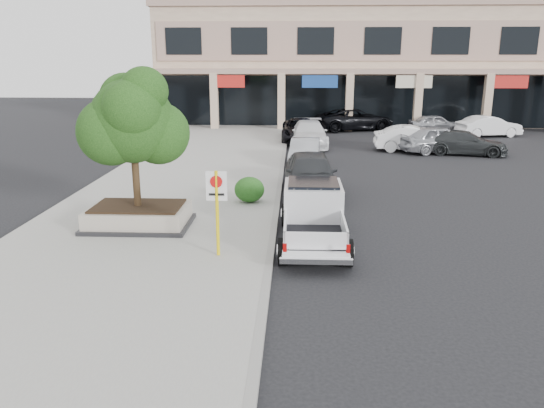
{
  "coord_description": "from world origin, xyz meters",
  "views": [
    {
      "loc": [
        -0.89,
        -12.74,
        5.24
      ],
      "look_at": [
        -1.54,
        1.5,
        1.31
      ],
      "focal_mm": 35.0,
      "sensor_mm": 36.0,
      "label": 1
    }
  ],
  "objects": [
    {
      "name": "ground",
      "position": [
        0.0,
        0.0,
        0.0
      ],
      "size": [
        120.0,
        120.0,
        0.0
      ],
      "primitive_type": "plane",
      "color": "black",
      "rests_on": "ground"
    },
    {
      "name": "sidewalk",
      "position": [
        -5.5,
        6.0,
        0.07
      ],
      "size": [
        8.0,
        52.0,
        0.15
      ],
      "primitive_type": "cube",
      "color": "gray",
      "rests_on": "ground"
    },
    {
      "name": "curb",
      "position": [
        -1.55,
        6.0,
        0.07
      ],
      "size": [
        0.2,
        52.0,
        0.15
      ],
      "primitive_type": "cube",
      "color": "gray",
      "rests_on": "ground"
    },
    {
      "name": "strip_mall",
      "position": [
        8.0,
        33.93,
        4.75
      ],
      "size": [
        40.55,
        12.43,
        9.5
      ],
      "color": "tan",
      "rests_on": "ground"
    },
    {
      "name": "planter",
      "position": [
        -5.78,
        2.93,
        0.48
      ],
      "size": [
        3.2,
        2.2,
        0.68
      ],
      "color": "black",
      "rests_on": "sidewalk"
    },
    {
      "name": "planter_tree",
      "position": [
        -5.65,
        3.08,
        3.41
      ],
      "size": [
        2.9,
        2.55,
        4.0
      ],
      "color": "black",
      "rests_on": "planter"
    },
    {
      "name": "no_parking_sign",
      "position": [
        -2.93,
        0.51,
        1.63
      ],
      "size": [
        0.55,
        0.09,
        2.3
      ],
      "color": "yellow",
      "rests_on": "sidewalk"
    },
    {
      "name": "hedge",
      "position": [
        -2.57,
        5.95,
        0.62
      ],
      "size": [
        1.1,
        0.99,
        0.93
      ],
      "primitive_type": "ellipsoid",
      "color": "#1C3F12",
      "rests_on": "sidewalk"
    },
    {
      "name": "pickup_truck",
      "position": [
        -0.35,
        1.98,
        0.82
      ],
      "size": [
        1.95,
        5.23,
        1.64
      ],
      "primitive_type": null,
      "rotation": [
        0.0,
        0.0,
        -0.0
      ],
      "color": "silver",
      "rests_on": "ground"
    },
    {
      "name": "curb_car_a",
      "position": [
        -0.3,
        7.85,
        0.84
      ],
      "size": [
        2.22,
        5.0,
        1.67
      ],
      "primitive_type": "imported",
      "rotation": [
        0.0,
        0.0,
        0.05
      ],
      "color": "#2A2C2F",
      "rests_on": "ground"
    },
    {
      "name": "curb_car_b",
      "position": [
        -0.44,
        13.66,
        0.67
      ],
      "size": [
        1.71,
        4.15,
        1.34
      ],
      "primitive_type": "imported",
      "rotation": [
        0.0,
        0.0,
        -0.07
      ],
      "color": "#9D9EA4",
      "rests_on": "ground"
    },
    {
      "name": "curb_car_c",
      "position": [
        -0.08,
        19.8,
        0.76
      ],
      "size": [
        2.27,
        5.29,
        1.52
      ],
      "primitive_type": "imported",
      "rotation": [
        0.0,
        0.0,
        0.03
      ],
      "color": "silver",
      "rests_on": "ground"
    },
    {
      "name": "curb_car_d",
      "position": [
        -0.59,
        21.78,
        0.73
      ],
      "size": [
        2.47,
        5.28,
        1.46
      ],
      "primitive_type": "imported",
      "rotation": [
        0.0,
        0.0,
        0.01
      ],
      "color": "black",
      "rests_on": "ground"
    },
    {
      "name": "lot_car_a",
      "position": [
        7.24,
        17.79,
        0.78
      ],
      "size": [
        4.92,
        3.09,
        1.56
      ],
      "primitive_type": "imported",
      "rotation": [
        0.0,
        0.0,
        1.86
      ],
      "color": "#9FA1A7",
      "rests_on": "ground"
    },
    {
      "name": "lot_car_b",
      "position": [
        5.91,
        18.22,
        0.73
      ],
      "size": [
        4.53,
        1.78,
        1.47
      ],
      "primitive_type": "imported",
      "rotation": [
        0.0,
        0.0,
        1.52
      ],
      "color": "white",
      "rests_on": "ground"
    },
    {
      "name": "lot_car_c",
      "position": [
        8.55,
        17.22,
        0.66
      ],
      "size": [
        4.87,
        2.78,
        1.33
      ],
      "primitive_type": "imported",
      "rotation": [
        0.0,
        0.0,
        1.36
      ],
      "color": "#292C2D",
      "rests_on": "ground"
    },
    {
      "name": "lot_car_d",
      "position": [
        3.49,
        27.39,
        0.81
      ],
      "size": [
        6.36,
        4.3,
        1.62
      ],
      "primitive_type": "imported",
      "rotation": [
        0.0,
        0.0,
        1.88
      ],
      "color": "black",
      "rests_on": "ground"
    },
    {
      "name": "lot_car_e",
      "position": [
        9.24,
        26.29,
        0.66
      ],
      "size": [
        3.98,
        1.8,
        1.32
      ],
      "primitive_type": "imported",
      "rotation": [
        0.0,
        0.0,
        1.63
      ],
      "color": "#A4A6AC",
      "rests_on": "ground"
    },
    {
      "name": "lot_car_f",
      "position": [
        12.37,
        24.44,
        0.71
      ],
      "size": [
        4.57,
        2.47,
        1.43
      ],
      "primitive_type": "imported",
      "rotation": [
        0.0,
        0.0,
        1.8
      ],
      "color": "white",
      "rests_on": "ground"
    }
  ]
}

